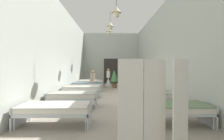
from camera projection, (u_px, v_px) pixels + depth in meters
ground_plane at (112, 98)px, 7.86m from camera, size 5.88×14.10×0.10m
room_shell at (112, 53)px, 9.03m from camera, size 5.68×13.70×4.87m
bed_left_row_0 at (55, 109)px, 4.03m from camera, size 1.90×0.84×0.57m
bed_right_row_0 at (173, 109)px, 4.08m from camera, size 1.90×0.84×0.57m
bed_left_row_1 at (73, 96)px, 5.93m from camera, size 1.90×0.84×0.57m
bed_right_row_1 at (153, 95)px, 5.98m from camera, size 1.90×0.84×0.57m
bed_left_row_2 at (82, 89)px, 7.83m from camera, size 1.90×0.84×0.57m
bed_right_row_2 at (142, 89)px, 7.88m from camera, size 1.90×0.84×0.57m
bed_left_row_3 at (87, 85)px, 9.73m from camera, size 1.90×0.84×0.57m
bed_right_row_3 at (136, 85)px, 9.78m from camera, size 1.90×0.84×0.57m
bed_left_row_4 at (91, 82)px, 11.63m from camera, size 1.90×0.84×0.57m
bed_right_row_4 at (132, 82)px, 11.68m from camera, size 1.90×0.84×0.57m
nurse_near_aisle at (108, 80)px, 12.48m from camera, size 0.52×0.52×1.49m
nurse_mid_aisle at (129, 101)px, 4.56m from camera, size 0.52×0.52×1.49m
patient_seated_primary at (127, 76)px, 11.66m from camera, size 0.44×0.44×0.80m
patient_seated_secondary at (93, 78)px, 9.74m from camera, size 0.44×0.44×0.80m
potted_plant at (114, 76)px, 11.41m from camera, size 0.61×0.61×1.40m
privacy_screen at (155, 110)px, 2.52m from camera, size 1.23×0.26×1.70m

